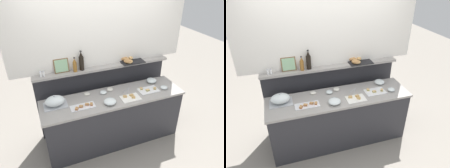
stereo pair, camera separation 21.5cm
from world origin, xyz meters
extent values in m
plane|color=gray|center=(0.00, 0.60, 0.00)|extent=(12.00, 12.00, 0.00)
cube|color=#2D2D33|center=(0.00, 0.00, 0.43)|extent=(2.21, 0.57, 0.86)
cube|color=gray|center=(0.00, 0.00, 0.88)|extent=(2.25, 0.61, 0.03)
cube|color=#2D2D33|center=(0.00, 0.49, 0.60)|extent=(2.30, 0.08, 1.20)
cube|color=gray|center=(0.00, 0.44, 1.22)|extent=(2.30, 0.22, 0.04)
cube|color=white|center=(0.00, 0.51, 1.92)|extent=(2.90, 0.08, 1.36)
cube|color=white|center=(0.60, -0.04, 0.90)|extent=(0.33, 0.21, 0.01)
cube|color=tan|center=(0.57, -0.06, 0.91)|extent=(0.06, 0.04, 0.01)
cube|color=#66994C|center=(0.57, -0.06, 0.92)|extent=(0.06, 0.04, 0.01)
cube|color=tan|center=(0.57, -0.06, 0.93)|extent=(0.06, 0.04, 0.01)
cube|color=tan|center=(0.71, -0.05, 0.91)|extent=(0.06, 0.07, 0.01)
cube|color=#66994C|center=(0.71, -0.05, 0.92)|extent=(0.06, 0.07, 0.01)
cube|color=tan|center=(0.71, -0.05, 0.93)|extent=(0.06, 0.07, 0.01)
cube|color=tan|center=(0.50, 0.02, 0.91)|extent=(0.05, 0.06, 0.01)
cube|color=#66994C|center=(0.50, 0.02, 0.92)|extent=(0.05, 0.06, 0.01)
cube|color=tan|center=(0.50, 0.02, 0.93)|extent=(0.05, 0.06, 0.01)
cube|color=silver|center=(-0.52, -0.09, 0.90)|extent=(0.36, 0.16, 0.01)
cube|color=#AD7A47|center=(-0.39, -0.10, 0.91)|extent=(0.05, 0.06, 0.01)
cube|color=#B24738|center=(-0.39, -0.10, 0.92)|extent=(0.05, 0.06, 0.01)
cube|color=#AD7A47|center=(-0.39, -0.10, 0.93)|extent=(0.05, 0.06, 0.01)
cube|color=#AD7A47|center=(-0.55, -0.10, 0.91)|extent=(0.07, 0.06, 0.01)
cube|color=#B24738|center=(-0.55, -0.10, 0.92)|extent=(0.07, 0.06, 0.01)
cube|color=#AD7A47|center=(-0.55, -0.10, 0.93)|extent=(0.07, 0.06, 0.01)
cube|color=#AD7A47|center=(-0.45, -0.08, 0.91)|extent=(0.07, 0.06, 0.01)
cube|color=#B24738|center=(-0.45, -0.08, 0.92)|extent=(0.07, 0.06, 0.01)
cube|color=#AD7A47|center=(-0.45, -0.08, 0.93)|extent=(0.07, 0.06, 0.01)
cube|color=#AD7A47|center=(-0.62, -0.13, 0.91)|extent=(0.06, 0.07, 0.01)
cube|color=#B24738|center=(-0.62, -0.13, 0.92)|extent=(0.06, 0.07, 0.01)
cube|color=#AD7A47|center=(-0.62, -0.13, 0.93)|extent=(0.06, 0.07, 0.01)
cube|color=white|center=(0.22, -0.14, 0.90)|extent=(0.30, 0.21, 0.01)
cube|color=tan|center=(0.26, -0.10, 0.91)|extent=(0.06, 0.04, 0.01)
cube|color=#E5C666|center=(0.26, -0.10, 0.92)|extent=(0.06, 0.04, 0.01)
cube|color=tan|center=(0.26, -0.10, 0.93)|extent=(0.06, 0.04, 0.01)
cube|color=tan|center=(0.15, -0.09, 0.91)|extent=(0.06, 0.05, 0.01)
cube|color=#E5C666|center=(0.15, -0.09, 0.92)|extent=(0.06, 0.05, 0.01)
cube|color=tan|center=(0.15, -0.09, 0.93)|extent=(0.06, 0.05, 0.01)
cube|color=tan|center=(0.26, -0.16, 0.91)|extent=(0.07, 0.06, 0.01)
cube|color=#E5C666|center=(0.26, -0.16, 0.92)|extent=(0.07, 0.06, 0.01)
cube|color=tan|center=(0.26, -0.16, 0.93)|extent=(0.07, 0.06, 0.01)
cube|color=#B7BABF|center=(-0.88, 0.09, 0.90)|extent=(0.34, 0.24, 0.01)
ellipsoid|color=silver|center=(-0.88, 0.09, 0.98)|extent=(0.28, 0.23, 0.14)
sphere|color=#B7BABF|center=(-0.88, 0.09, 1.06)|extent=(0.02, 0.02, 0.02)
ellipsoid|color=silver|center=(-0.12, 0.14, 0.92)|extent=(0.11, 0.11, 0.04)
ellipsoid|color=#F28C4C|center=(-0.12, 0.14, 0.91)|extent=(0.09, 0.09, 0.03)
ellipsoid|color=silver|center=(0.78, 0.18, 0.93)|extent=(0.17, 0.17, 0.07)
ellipsoid|color=#E5CC66|center=(0.78, 0.18, 0.92)|extent=(0.13, 0.13, 0.04)
ellipsoid|color=silver|center=(-0.12, -0.15, 0.94)|extent=(0.19, 0.19, 0.08)
ellipsoid|color=#E5CC66|center=(-0.12, -0.15, 0.92)|extent=(0.15, 0.15, 0.05)
ellipsoid|color=silver|center=(0.86, -0.09, 0.92)|extent=(0.12, 0.12, 0.05)
ellipsoid|color=#599959|center=(0.86, -0.09, 0.91)|extent=(0.09, 0.09, 0.03)
ellipsoid|color=silver|center=(0.01, 0.20, 0.92)|extent=(0.11, 0.11, 0.04)
ellipsoid|color=silver|center=(-0.38, 0.20, 0.91)|extent=(0.10, 0.10, 0.03)
cylinder|color=#B7BABF|center=(0.28, 0.07, 0.90)|extent=(0.10, 0.16, 0.01)
cylinder|color=#B7BABF|center=(0.26, 0.10, 0.90)|extent=(0.15, 0.11, 0.01)
sphere|color=#B7BABF|center=(0.33, 0.15, 0.90)|extent=(0.01, 0.01, 0.01)
cylinder|color=#8E5B23|center=(-0.49, 0.40, 1.32)|extent=(0.06, 0.06, 0.16)
cone|color=#8E5B23|center=(-0.49, 0.40, 1.43)|extent=(0.05, 0.05, 0.06)
cylinder|color=black|center=(-0.49, 0.40, 1.47)|extent=(0.02, 0.02, 0.02)
cylinder|color=black|center=(-0.38, 0.42, 1.35)|extent=(0.08, 0.08, 0.22)
cone|color=black|center=(-0.38, 0.42, 1.50)|extent=(0.06, 0.06, 0.08)
cylinder|color=black|center=(-0.38, 0.42, 1.55)|extent=(0.03, 0.03, 0.02)
cylinder|color=white|center=(-1.00, 0.41, 1.28)|extent=(0.03, 0.03, 0.08)
cylinder|color=#B7BABF|center=(-1.00, 0.41, 1.32)|extent=(0.03, 0.03, 0.01)
cylinder|color=white|center=(-0.96, 0.41, 1.28)|extent=(0.03, 0.03, 0.08)
cylinder|color=#B7BABF|center=(-0.96, 0.41, 1.32)|extent=(0.03, 0.03, 0.01)
cube|color=black|center=(0.50, 0.41, 1.25)|extent=(0.40, 0.26, 0.02)
ellipsoid|color=#AD7A47|center=(0.39, 0.35, 1.29)|extent=(0.17, 0.16, 0.07)
ellipsoid|color=#AD7A47|center=(0.36, 0.49, 1.29)|extent=(0.18, 0.17, 0.06)
ellipsoid|color=tan|center=(0.42, 0.33, 1.29)|extent=(0.12, 0.09, 0.06)
ellipsoid|color=tan|center=(0.49, 0.48, 1.29)|extent=(0.10, 0.14, 0.06)
ellipsoid|color=#AD7A47|center=(0.41, 0.43, 1.29)|extent=(0.10, 0.12, 0.06)
ellipsoid|color=#AD7A47|center=(0.40, 0.47, 1.29)|extent=(0.12, 0.15, 0.06)
cube|color=brown|center=(-0.69, 0.45, 1.35)|extent=(0.23, 0.06, 0.22)
cube|color=#8CB78C|center=(-0.69, 0.44, 1.35)|extent=(0.20, 0.04, 0.19)
camera|label=1|loc=(-1.03, -2.55, 2.72)|focal=33.76mm
camera|label=2|loc=(-0.83, -2.62, 2.72)|focal=33.76mm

